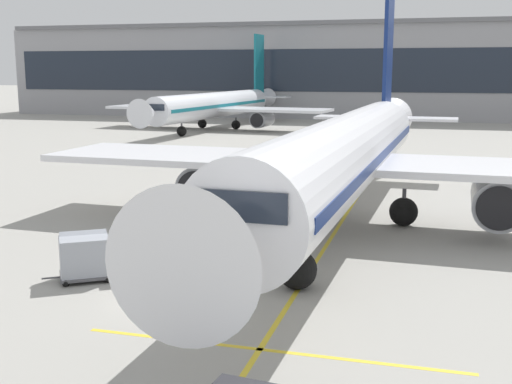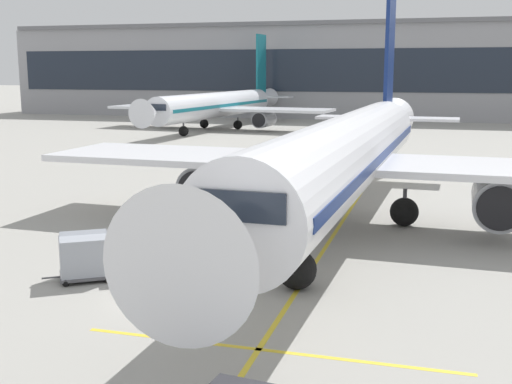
% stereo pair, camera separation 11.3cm
% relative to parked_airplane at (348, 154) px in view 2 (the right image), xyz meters
% --- Properties ---
extents(ground_plane, '(600.00, 600.00, 0.00)m').
position_rel_parked_airplane_xyz_m(ground_plane, '(-4.77, -13.08, -3.93)').
color(ground_plane, '#9E9B93').
extents(parked_airplane, '(33.97, 44.31, 14.99)m').
position_rel_parked_airplane_xyz_m(parked_airplane, '(0.00, 0.00, 0.00)').
color(parked_airplane, white).
rests_on(parked_airplane, ground).
extents(belt_loader, '(4.96, 4.15, 3.11)m').
position_rel_parked_airplane_xyz_m(belt_loader, '(-4.04, -7.81, -3.05)').
color(belt_loader, silver).
rests_on(belt_loader, ground).
extents(baggage_cart_lead, '(2.72, 2.43, 1.91)m').
position_rel_parked_airplane_xyz_m(baggage_cart_lead, '(-6.84, -10.60, -2.93)').
color(baggage_cart_lead, '#515156').
rests_on(baggage_cart_lead, ground).
extents(baggage_cart_second, '(2.72, 2.43, 1.91)m').
position_rel_parked_airplane_xyz_m(baggage_cart_second, '(-8.90, -12.06, -2.93)').
color(baggage_cart_second, '#515156').
rests_on(baggage_cart_second, ground).
extents(ground_crew_by_loader, '(0.44, 0.44, 1.74)m').
position_rel_parked_airplane_xyz_m(ground_crew_by_loader, '(-6.67, -11.38, -2.93)').
color(ground_crew_by_loader, '#514C42').
rests_on(ground_crew_by_loader, ground).
extents(ground_crew_by_carts, '(0.36, 0.54, 1.74)m').
position_rel_parked_airplane_xyz_m(ground_crew_by_carts, '(-3.81, -8.97, -2.93)').
color(ground_crew_by_carts, '#333847').
rests_on(ground_crew_by_carts, ground).
extents(safety_cone_engine_keepout, '(0.55, 0.55, 0.63)m').
position_rel_parked_airplane_xyz_m(safety_cone_engine_keepout, '(-8.13, 0.11, -3.62)').
color(safety_cone_engine_keepout, black).
rests_on(safety_cone_engine_keepout, ground).
extents(apron_guidance_line_lead_in, '(0.20, 110.00, 0.01)m').
position_rel_parked_airplane_xyz_m(apron_guidance_line_lead_in, '(-0.34, -0.77, -3.92)').
color(apron_guidance_line_lead_in, yellow).
rests_on(apron_guidance_line_lead_in, ground).
extents(apron_guidance_line_stop_bar, '(12.00, 0.20, 0.01)m').
position_rel_parked_airplane_xyz_m(apron_guidance_line_stop_bar, '(-0.03, -16.66, -3.92)').
color(apron_guidance_line_stop_bar, yellow).
rests_on(apron_guidance_line_stop_bar, ground).
extents(terminal_building, '(131.79, 21.90, 16.52)m').
position_rel_parked_airplane_xyz_m(terminal_building, '(-8.15, 86.38, 4.28)').
color(terminal_building, '#939399').
rests_on(terminal_building, ground).
extents(distant_airplane, '(33.31, 42.42, 14.12)m').
position_rel_parked_airplane_xyz_m(distant_airplane, '(-25.85, 53.78, -0.51)').
color(distant_airplane, silver).
rests_on(distant_airplane, ground).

